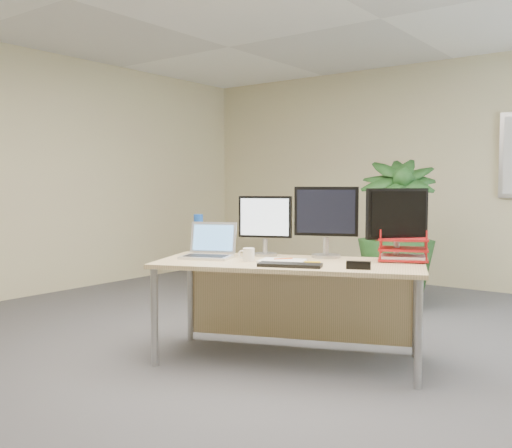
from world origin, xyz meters
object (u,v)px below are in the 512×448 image
Objects in this scene: monitor_left at (265,222)px; monitor_right at (326,217)px; floor_plant at (396,233)px; laptop at (209,249)px; desk at (292,280)px.

monitor_left is 0.86× the size of monitor_right.
monitor_left is at bearing -96.91° from floor_plant.
monitor_right reaches higher than monitor_left.
floor_plant is 2.26m from laptop.
desk is at bearing -88.30° from floor_plant.
monitor_left is (-0.29, 0.07, 0.40)m from desk.
floor_plant reaches higher than monitor_left.
desk is at bearing 23.73° from laptop.
laptop is (-0.56, -0.25, 0.21)m from desk.
desk is 0.65m from laptop.
desk is at bearing -116.40° from monitor_right.
monitor_right is at bearing 23.96° from monitor_left.
laptop is at bearing -130.56° from monitor_left.
floor_plant reaches higher than monitor_right.
desk is 4.43× the size of monitor_left.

